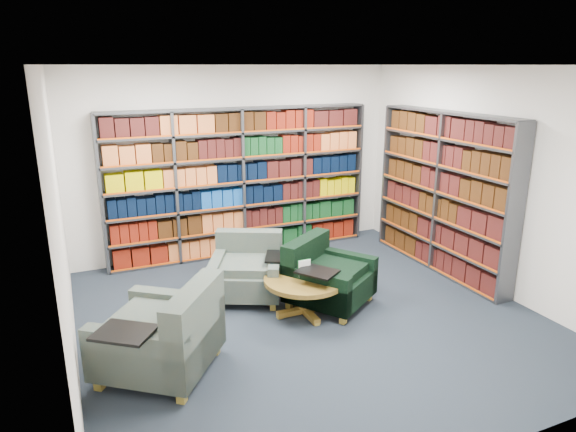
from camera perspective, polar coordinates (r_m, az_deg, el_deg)
name	(u,v)px	position (r m, az deg, el deg)	size (l,w,h in m)	color
room_shell	(310,199)	(5.57, 2.50, 1.86)	(5.02, 5.02, 2.82)	black
bookshelf_back	(241,183)	(7.75, -5.22, 3.67)	(4.00, 0.28, 2.20)	#47494F
bookshelf_right	(443,193)	(7.41, 16.83, 2.43)	(0.28, 2.50, 2.20)	#47494F
chair_teal_left	(248,271)	(6.51, -4.49, -6.13)	(1.14, 1.13, 0.77)	#0A2939
chair_green_right	(324,278)	(6.27, 3.99, -6.91)	(1.21, 1.21, 0.79)	black
chair_teal_front	(168,338)	(5.03, -13.23, -13.08)	(1.36, 1.36, 0.88)	#0A2939
coffee_table	(304,285)	(5.99, 1.83, -7.70)	(0.94, 0.94, 0.66)	brown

